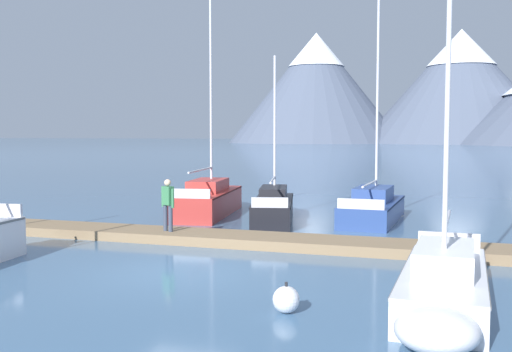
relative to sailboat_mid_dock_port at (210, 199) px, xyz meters
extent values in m
plane|color=#426689|center=(3.51, -10.22, -0.64)|extent=(700.00, 700.00, 0.00)
cone|color=#4C566B|center=(-39.38, 193.25, 19.43)|extent=(63.99, 63.99, 40.14)
cone|color=white|center=(-39.38, 193.25, 33.37)|extent=(20.68, 20.68, 12.36)
cone|color=#4C566B|center=(11.03, 198.74, 19.19)|extent=(69.76, 69.76, 39.65)
cone|color=white|center=(11.03, 198.74, 32.64)|extent=(23.75, 23.75, 12.85)
cube|color=#846B4C|center=(3.51, -6.22, -0.49)|extent=(20.91, 2.08, 0.30)
cylinder|color=#38383D|center=(3.53, -6.97, -0.52)|extent=(20.06, 0.52, 0.24)
cylinder|color=#38383D|center=(3.50, -5.46, -0.52)|extent=(20.06, 0.52, 0.24)
cube|color=silver|center=(-2.28, -9.81, 0.64)|extent=(1.21, 0.22, 0.36)
cube|color=#B2332D|center=(0.07, -0.42, -0.13)|extent=(2.71, 5.99, 1.02)
ellipsoid|color=#B2332D|center=(-0.42, 2.67, -0.13)|extent=(1.75, 1.59, 0.97)
cube|color=#501614|center=(0.07, -0.42, 0.34)|extent=(2.73, 5.89, 0.06)
cylinder|color=silver|center=(-0.04, 0.28, 4.44)|extent=(0.10, 0.10, 8.12)
cylinder|color=silver|center=(0.23, -1.48, 1.35)|extent=(0.64, 3.54, 0.08)
cube|color=#C03A35|center=(0.04, -0.28, 0.62)|extent=(1.67, 2.77, 0.48)
cube|color=silver|center=(0.50, -3.20, 0.56)|extent=(1.64, 0.36, 0.36)
cube|color=black|center=(3.24, -1.23, -0.21)|extent=(2.67, 5.48, 0.86)
ellipsoid|color=black|center=(2.54, 1.54, -0.21)|extent=(1.49, 1.52, 0.82)
cube|color=black|center=(3.24, -1.23, 0.18)|extent=(2.69, 5.38, 0.06)
cylinder|color=silver|center=(3.01, -0.32, 3.09)|extent=(0.10, 0.10, 5.73)
cylinder|color=silver|center=(3.38, -1.80, 1.05)|extent=(0.82, 2.99, 0.08)
cube|color=black|center=(3.20, -1.11, 0.47)|extent=(1.55, 2.55, 0.49)
cube|color=silver|center=(3.86, -3.72, 0.40)|extent=(1.28, 0.41, 0.36)
cube|color=navy|center=(6.96, -0.05, -0.24)|extent=(1.99, 5.49, 0.80)
ellipsoid|color=navy|center=(7.04, 2.90, -0.24)|extent=(1.60, 1.32, 0.76)
cube|color=#121D39|center=(6.96, -0.05, 0.13)|extent=(2.03, 5.39, 0.06)
cylinder|color=silver|center=(6.98, 0.75, 4.41)|extent=(0.10, 0.10, 8.49)
cylinder|color=silver|center=(6.94, -0.82, 0.92)|extent=(0.17, 3.14, 0.08)
cube|color=#2F4A8A|center=(6.96, 0.09, 0.44)|extent=(1.36, 2.48, 0.55)
cube|color=silver|center=(6.89, -2.69, 0.35)|extent=(1.66, 0.15, 0.36)
cube|color=silver|center=(9.85, -11.14, -0.27)|extent=(1.68, 5.11, 0.73)
ellipsoid|color=silver|center=(9.79, -13.94, -0.27)|extent=(1.37, 1.49, 0.69)
cube|color=slate|center=(9.85, -11.14, 0.05)|extent=(1.72, 5.01, 0.06)
cylinder|color=silver|center=(9.84, -11.62, 4.12)|extent=(0.10, 0.10, 8.06)
cylinder|color=silver|center=(9.87, -10.27, 0.99)|extent=(0.14, 2.70, 0.08)
cube|color=white|center=(9.85, -11.27, 0.34)|extent=(1.15, 2.31, 0.51)
cube|color=silver|center=(9.90, -8.68, 0.27)|extent=(1.42, 0.13, 0.36)
cylinder|color=#384256|center=(1.35, -6.41, 0.09)|extent=(0.14, 0.14, 0.86)
cylinder|color=#384256|center=(1.11, -6.30, 0.09)|extent=(0.14, 0.14, 0.86)
cube|color=#387A4C|center=(1.23, -6.36, 0.82)|extent=(0.44, 0.36, 0.60)
sphere|color=beige|center=(1.23, -6.36, 1.24)|extent=(0.22, 0.22, 0.22)
cylinder|color=#387A4C|center=(1.46, -6.46, 0.75)|extent=(0.09, 0.09, 0.62)
cylinder|color=#387A4C|center=(1.00, -6.25, 0.75)|extent=(0.09, 0.09, 0.62)
sphere|color=white|center=(6.97, -12.70, -0.37)|extent=(0.53, 0.53, 0.53)
cylinder|color=#262628|center=(6.97, -12.70, -0.07)|extent=(0.06, 0.06, 0.08)
camera|label=1|loc=(10.02, -23.61, 2.83)|focal=41.91mm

